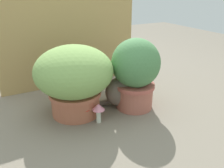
{
  "coord_description": "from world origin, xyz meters",
  "views": [
    {
      "loc": [
        -0.59,
        -1.29,
        0.79
      ],
      "look_at": [
        0.09,
        -0.01,
        0.18
      ],
      "focal_mm": 38.38,
      "sensor_mm": 36.0,
      "label": 1
    }
  ],
  "objects_px": {
    "grass_planter": "(74,77)",
    "mushroom_ornament_red": "(85,109)",
    "leafy_planter": "(135,72)",
    "cat": "(126,89)",
    "mushroom_ornament_pink": "(98,109)"
  },
  "relations": [
    {
      "from": "grass_planter",
      "to": "mushroom_ornament_red",
      "type": "distance_m",
      "value": 0.21
    },
    {
      "from": "leafy_planter",
      "to": "cat",
      "type": "distance_m",
      "value": 0.15
    },
    {
      "from": "grass_planter",
      "to": "leafy_planter",
      "type": "distance_m",
      "value": 0.4
    },
    {
      "from": "grass_planter",
      "to": "leafy_planter",
      "type": "xyz_separation_m",
      "value": [
        0.38,
        -0.11,
        0.0
      ]
    },
    {
      "from": "grass_planter",
      "to": "leafy_planter",
      "type": "bearing_deg",
      "value": -15.51
    },
    {
      "from": "leafy_planter",
      "to": "cat",
      "type": "relative_size",
      "value": 1.28
    },
    {
      "from": "grass_planter",
      "to": "mushroom_ornament_pink",
      "type": "bearing_deg",
      "value": -64.71
    },
    {
      "from": "grass_planter",
      "to": "cat",
      "type": "relative_size",
      "value": 1.32
    },
    {
      "from": "leafy_planter",
      "to": "mushroom_ornament_pink",
      "type": "relative_size",
      "value": 3.82
    },
    {
      "from": "leafy_planter",
      "to": "cat",
      "type": "xyz_separation_m",
      "value": [
        -0.04,
        0.05,
        -0.14
      ]
    },
    {
      "from": "grass_planter",
      "to": "mushroom_ornament_red",
      "type": "relative_size",
      "value": 4.31
    },
    {
      "from": "grass_planter",
      "to": "leafy_planter",
      "type": "relative_size",
      "value": 1.03
    },
    {
      "from": "leafy_planter",
      "to": "mushroom_ornament_red",
      "type": "relative_size",
      "value": 4.2
    },
    {
      "from": "grass_planter",
      "to": "leafy_planter",
      "type": "height_order",
      "value": "leafy_planter"
    },
    {
      "from": "cat",
      "to": "mushroom_ornament_pink",
      "type": "distance_m",
      "value": 0.29
    }
  ]
}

